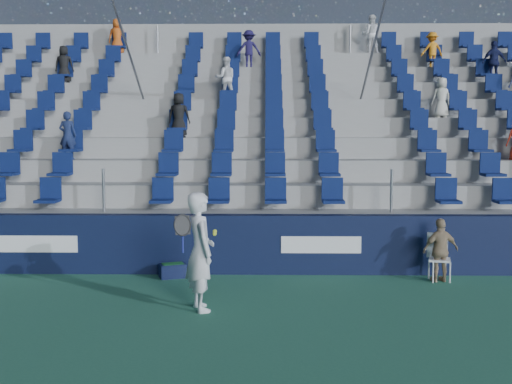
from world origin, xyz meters
TOP-DOWN VIEW (x-y plane):
  - ground at (0.00, 0.00)m, footprint 70.00×70.00m
  - sponsor_wall at (0.00, 3.15)m, footprint 24.00×0.32m
  - grandstand at (-0.00, 8.24)m, footprint 24.00×8.17m
  - tennis_player at (-0.67, 0.52)m, footprint 0.74×0.82m
  - line_judge_chair at (3.75, 2.64)m, footprint 0.49×0.50m
  - line_judge at (3.75, 2.50)m, footprint 0.77×0.46m
  - ball_bin at (-1.45, 2.75)m, footprint 0.59×0.48m

SIDE VIEW (x-z plane):
  - ground at x=0.00m, z-range 0.00..0.00m
  - ball_bin at x=-1.45m, z-range 0.01..0.30m
  - line_judge_chair at x=3.75m, z-range 0.06..0.98m
  - sponsor_wall at x=0.00m, z-range 0.00..1.20m
  - line_judge at x=3.75m, z-range 0.00..1.23m
  - tennis_player at x=-0.67m, z-range 0.00..1.93m
  - grandstand at x=0.00m, z-range -1.18..5.45m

